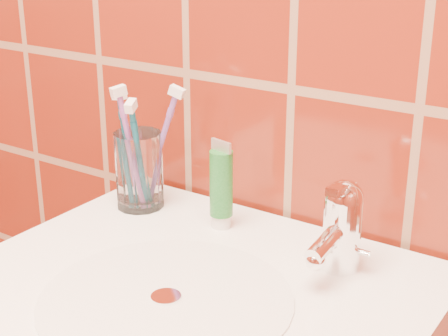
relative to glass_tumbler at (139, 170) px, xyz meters
The scene contains 7 objects.
glass_tumbler is the anchor object (origin of this frame).
toothpaste_tube 0.15m from the glass_tumbler, ahead, with size 0.04×0.03×0.13m.
faucet 0.34m from the glass_tumbler, ahead, with size 0.05×0.11×0.12m.
toothbrush_0 0.04m from the glass_tumbler, 81.02° to the right, with size 0.04×0.05×0.20m, color #9A4EA8, non-canonical shape.
toothbrush_1 0.04m from the glass_tumbler, 46.03° to the right, with size 0.04×0.07×0.19m, color #0C516A, non-canonical shape.
toothbrush_2 0.03m from the glass_tumbler, 146.91° to the right, with size 0.05×0.03×0.19m, color #0C536A, non-canonical shape.
toothbrush_3 0.05m from the glass_tumbler, 30.91° to the left, with size 0.08×0.04×0.20m, color #75499D, non-canonical shape.
Camera 1 is at (0.44, 0.37, 1.28)m, focal length 55.00 mm.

